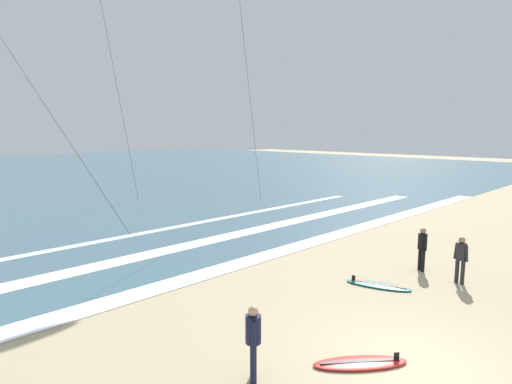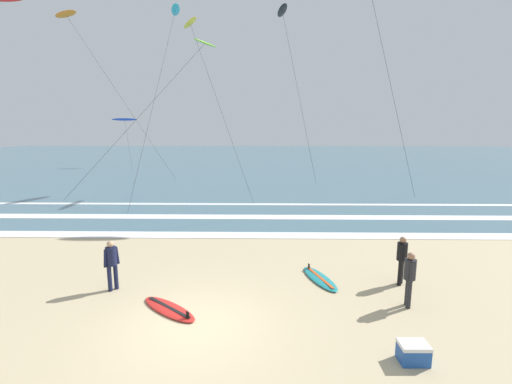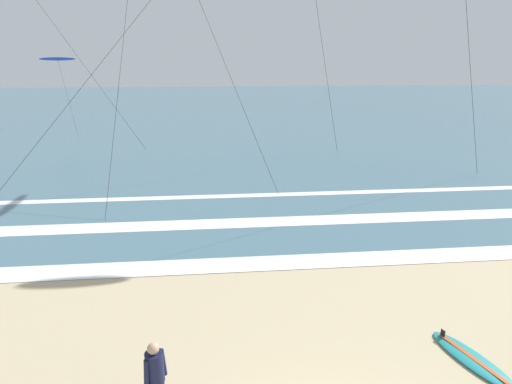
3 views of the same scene
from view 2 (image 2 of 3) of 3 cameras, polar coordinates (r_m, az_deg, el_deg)
ground_plane at (r=9.76m, az=-10.03°, el=-20.57°), size 160.00×160.00×0.00m
ocean_surface at (r=60.88m, az=-0.68°, el=5.46°), size 140.00×90.00×0.01m
wave_foam_shoreline at (r=16.81m, az=-1.50°, el=-6.98°), size 50.07×1.02×0.01m
wave_foam_mid_break at (r=20.22m, az=-2.11°, el=-4.04°), size 43.57×1.03×0.01m
wave_foam_outer_break at (r=23.65m, az=-3.75°, el=-1.97°), size 38.55×0.55×0.01m
surfer_background_far at (r=12.38m, az=22.49°, el=-9.53°), size 0.35×0.47×1.60m
surfer_left_far at (r=10.99m, az=23.57°, el=-12.12°), size 0.32×0.52×1.60m
surfer_foreground_main at (r=11.94m, az=-22.30°, el=-10.24°), size 0.41×0.44×1.60m
surfboard_right_spare at (r=10.59m, az=-13.89°, el=-17.84°), size 2.01×1.79×0.25m
surfboard_left_pile at (r=12.31m, az=10.24°, el=-13.57°), size 1.24×2.18×0.25m
kite_lime_high_left at (r=31.40m, az=-8.34°, el=22.57°), size 10.42×7.68×12.09m
kite_cyan_high_right at (r=34.98m, az=-12.90°, el=26.60°), size 1.42×14.03×15.37m
kite_yellow_mid_center at (r=31.49m, az=-10.56°, el=25.13°), size 6.24×8.39×13.51m
kite_black_far_left at (r=31.51m, az=4.31°, el=27.02°), size 3.91×3.97×14.44m
kite_orange_far_right at (r=40.06m, az=-28.30°, el=23.81°), size 11.02×2.33×15.55m
kite_blue_distant_high at (r=50.64m, az=-20.45°, el=10.90°), size 4.51×6.72×6.44m
cooler_box at (r=9.00m, az=24.07°, el=-22.59°), size 0.62×0.46×0.44m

